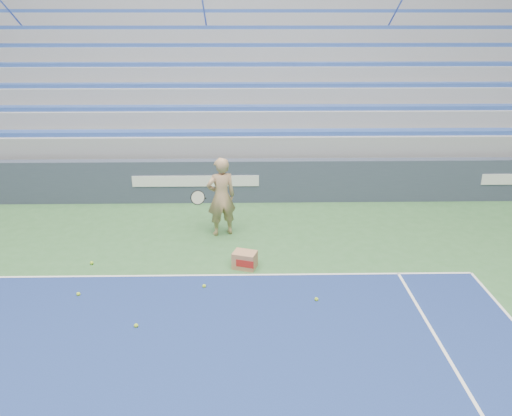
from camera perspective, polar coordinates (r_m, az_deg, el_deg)
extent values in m
cube|color=white|center=(9.42, -8.97, -7.62)|extent=(10.97, 0.05, 0.00)
cube|color=#353E51|center=(12.87, -6.84, 3.08)|extent=(30.00, 0.30, 1.10)
cube|color=white|center=(12.71, -6.92, 3.07)|extent=(3.20, 0.02, 0.28)
cube|color=gray|center=(17.24, -5.43, 7.77)|extent=(30.00, 8.50, 1.10)
cube|color=gray|center=(17.08, -5.52, 10.38)|extent=(30.00, 8.50, 0.50)
cube|color=#2E4EA6|center=(13.23, -6.77, 8.54)|extent=(29.60, 0.42, 0.11)
cube|color=gray|center=(17.41, -5.48, 12.26)|extent=(30.00, 7.65, 0.50)
cube|color=#2E4EA6|center=(13.97, -6.54, 11.30)|extent=(29.60, 0.42, 0.11)
cube|color=gray|center=(17.76, -5.44, 14.06)|extent=(30.00, 6.80, 0.50)
cube|color=#2E4EA6|center=(14.73, -6.32, 13.79)|extent=(29.60, 0.42, 0.11)
cube|color=gray|center=(18.13, -5.39, 15.80)|extent=(30.00, 5.95, 0.50)
cube|color=#2E4EA6|center=(15.52, -6.12, 16.02)|extent=(29.60, 0.42, 0.11)
cube|color=gray|center=(18.51, -5.35, 17.46)|extent=(30.00, 5.10, 0.50)
cube|color=#2E4EA6|center=(16.33, -5.94, 18.03)|extent=(29.60, 0.42, 0.11)
cube|color=gray|center=(18.91, -5.31, 19.05)|extent=(30.00, 4.25, 0.50)
cube|color=#2E4EA6|center=(17.16, -5.77, 19.86)|extent=(29.60, 0.42, 0.11)
cube|color=gray|center=(19.33, -5.28, 20.58)|extent=(30.00, 3.40, 0.50)
cube|color=#2E4EA6|center=(18.00, -5.62, 21.51)|extent=(29.60, 0.42, 0.11)
cube|color=gray|center=(19.75, -5.24, 22.04)|extent=(30.00, 2.55, 0.50)
cube|color=gray|center=(21.34, -4.83, 18.76)|extent=(31.00, 0.40, 7.30)
cylinder|color=#3655BD|center=(18.26, -26.25, 19.41)|extent=(0.05, 8.53, 5.04)
cylinder|color=#3655BD|center=(16.78, -5.93, 21.34)|extent=(0.05, 8.53, 5.04)
cylinder|color=#3655BD|center=(17.38, 15.64, 20.72)|extent=(0.05, 8.53, 5.04)
imported|color=tan|center=(10.73, -3.99, 1.28)|extent=(0.74, 0.60, 1.74)
cylinder|color=black|center=(10.49, -5.97, 1.21)|extent=(0.12, 0.27, 0.08)
cylinder|color=beige|center=(10.21, -6.68, 1.20)|extent=(0.29, 0.16, 0.28)
torus|color=black|center=(10.21, -6.68, 1.20)|extent=(0.31, 0.18, 0.30)
cube|color=#A67450|center=(9.55, -1.29, -5.94)|extent=(0.51, 0.44, 0.32)
cube|color=#B21E19|center=(9.40, -1.30, -6.41)|extent=(0.33, 0.12, 0.14)
sphere|color=#ACDB2C|center=(8.61, 6.92, -10.31)|extent=(0.07, 0.07, 0.07)
sphere|color=#ACDB2C|center=(9.22, -19.63, -9.25)|extent=(0.07, 0.07, 0.07)
sphere|color=#ACDB2C|center=(10.22, -18.27, -5.98)|extent=(0.07, 0.07, 0.07)
sphere|color=#ACDB2C|center=(8.98, -5.95, -8.86)|extent=(0.07, 0.07, 0.07)
sphere|color=#ACDB2C|center=(8.12, -13.55, -12.94)|extent=(0.07, 0.07, 0.07)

